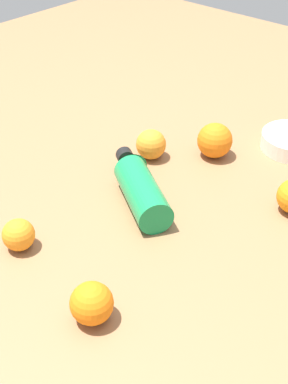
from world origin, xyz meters
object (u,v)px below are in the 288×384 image
Objects in this scene: water_bottle at (141,186)px; orange_1 at (92,303)px; orange_2 at (19,235)px; orange_0 at (215,140)px; orange_4 at (151,144)px.

water_bottle is 0.33m from orange_1.
water_bottle is at bearing 75.43° from orange_2.
orange_1 is 0.23m from orange_2.
orange_0 reaches higher than water_bottle.
orange_4 is (-0.11, -0.10, -0.01)m from orange_0.
orange_1 is (0.15, -0.53, -0.01)m from orange_0.
water_bottle and orange_4 have the same top height.
orange_4 is at bearing 120.23° from orange_1.
orange_1 is 0.50m from orange_4.
orange_1 is at bearing -59.77° from orange_4.
orange_1 and orange_4 have the same top height.
water_bottle is at bearing -92.68° from orange_0.
orange_0 is (0.01, 0.24, 0.01)m from water_bottle.
orange_0 is 0.55m from orange_1.
water_bottle is 3.41× the size of orange_4.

